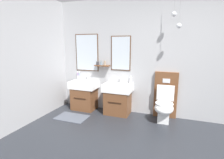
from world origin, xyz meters
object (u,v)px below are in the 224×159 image
Objects in this scene: soap_dispenser at (131,80)px; folded_hand_towel at (114,84)px; toilet at (165,103)px; vanity_sink_left at (84,94)px; toothbrush_cup at (79,77)px; vanity_sink_right at (118,98)px.

folded_hand_towel is (-0.29, -0.30, -0.06)m from soap_dispenser.
toilet is at bearing -12.41° from soap_dispenser.
soap_dispenser is at bearing 8.43° from vanity_sink_left.
toothbrush_cup is 1.12× the size of soap_dispenser.
toilet is 2.17m from toothbrush_cup.
soap_dispenser is (-0.78, 0.17, 0.40)m from toilet.
vanity_sink_right is at bearing -7.98° from toothbrush_cup.
soap_dispenser is at bearing 45.76° from folded_hand_towel.
folded_hand_towel is (-1.07, -0.13, 0.34)m from toilet.
folded_hand_towel is at bearing -134.24° from soap_dispenser.
vanity_sink_right is 1.03m from toilet.
vanity_sink_right is 1.18m from toothbrush_cup.
vanity_sink_left is at bearing -171.57° from soap_dispenser.
vanity_sink_right is 3.77× the size of soap_dispenser.
soap_dispenser is at bearing 167.59° from toilet.
vanity_sink_right is 0.38m from folded_hand_towel.
vanity_sink_left is 0.90m from folded_hand_towel.
toothbrush_cup is 1.35m from soap_dispenser.
folded_hand_towel is (-0.04, -0.13, 0.35)m from vanity_sink_right.
toothbrush_cup is (-1.10, 0.15, 0.38)m from vanity_sink_right.
toothbrush_cup is 1.10m from folded_hand_towel.
toilet is at bearing -0.35° from vanity_sink_right.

